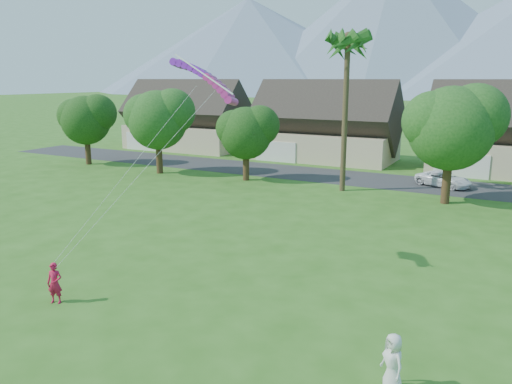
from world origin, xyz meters
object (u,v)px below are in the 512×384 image
Objects in this scene: kite_flyer at (55,283)px; parafoil_kite at (207,77)px; watcher at (393,363)px; parked_car at (444,179)px.

parafoil_kite reaches higher than kite_flyer.
watcher is at bearing -19.53° from kite_flyer.
watcher is (13.42, 0.62, 0.03)m from kite_flyer.
watcher is 13.88m from parafoil_kite.
watcher is at bearing -37.17° from parafoil_kite.
parafoil_kite reaches higher than watcher.
watcher reaches higher than kite_flyer.
watcher is 30.59m from parked_car.
watcher reaches higher than parked_car.
parafoil_kite is at bearing 37.39° from kite_flyer.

